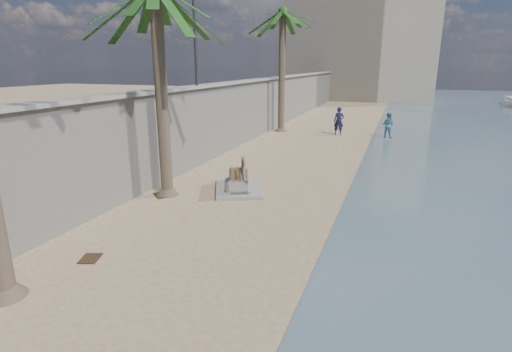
# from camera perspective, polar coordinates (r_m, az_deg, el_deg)

# --- Properties ---
(seawall) EXTENTS (0.45, 70.00, 3.50)m
(seawall) POSITION_cam_1_polar(r_m,az_deg,el_deg) (25.87, -0.02, 9.56)
(seawall) COLOR gray
(seawall) RESTS_ON ground_plane
(wall_cap) EXTENTS (0.80, 70.00, 0.12)m
(wall_cap) POSITION_cam_1_polar(r_m,az_deg,el_deg) (25.74, -0.03, 13.55)
(wall_cap) COLOR gray
(wall_cap) RESTS_ON seawall
(end_building) EXTENTS (18.00, 12.00, 14.00)m
(end_building) POSITION_cam_1_polar(r_m,az_deg,el_deg) (56.51, 14.92, 17.79)
(end_building) COLOR #B7AA93
(end_building) RESTS_ON ground_plane
(bench_far) EXTENTS (2.48, 2.86, 1.00)m
(bench_far) POSITION_cam_1_polar(r_m,az_deg,el_deg) (14.81, -2.57, -0.39)
(bench_far) COLOR gray
(bench_far) RESTS_ON ground_plane
(palm_back) EXTENTS (5.00, 5.00, 8.68)m
(palm_back) POSITION_cam_1_polar(r_m,az_deg,el_deg) (27.81, 3.86, 22.16)
(palm_back) COLOR brown
(palm_back) RESTS_ON ground_plane
(streetlight) EXTENTS (0.28, 0.28, 5.12)m
(streetlight) POSITION_cam_1_polar(r_m,az_deg,el_deg) (18.47, -8.85, 22.10)
(streetlight) COLOR #2D2D33
(streetlight) RESTS_ON wall_cap
(person_a) EXTENTS (0.76, 0.52, 2.09)m
(person_a) POSITION_cam_1_polar(r_m,az_deg,el_deg) (26.88, 11.77, 7.96)
(person_a) COLOR #131735
(person_a) RESTS_ON ground_plane
(person_b) EXTENTS (1.02, 0.89, 1.78)m
(person_b) POSITION_cam_1_polar(r_m,az_deg,el_deg) (26.77, 18.34, 7.12)
(person_b) COLOR teal
(person_b) RESTS_ON ground_plane
(debris_c) EXTENTS (0.95, 0.94, 0.03)m
(debris_c) POSITION_cam_1_polar(r_m,az_deg,el_deg) (14.72, -13.07, -2.63)
(debris_c) COLOR #382616
(debris_c) RESTS_ON ground_plane
(debris_d) EXTENTS (0.57, 0.64, 0.03)m
(debris_d) POSITION_cam_1_polar(r_m,az_deg,el_deg) (10.65, -22.59, -10.81)
(debris_d) COLOR #382616
(debris_d) RESTS_ON ground_plane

